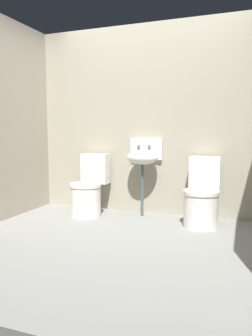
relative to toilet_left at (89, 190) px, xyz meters
The scene contains 5 objects.
ground_plane 1.23m from the toilet_left, 51.31° to the right, with size 3.54×2.94×0.08m, color slate.
wall_back 1.23m from the toilet_left, 28.58° to the left, with size 3.54×0.10×2.44m, color #A09984.
toilet_left is the anchor object (origin of this frame).
toilet_right 1.45m from the toilet_left, ahead, with size 0.40×0.59×0.78m.
sink 0.82m from the toilet_left, 15.55° to the left, with size 0.42×0.35×0.99m.
Camera 1 is at (1.15, -2.82, 1.08)m, focal length 34.81 mm.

